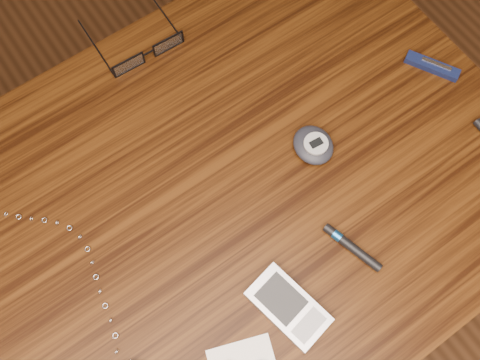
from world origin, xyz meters
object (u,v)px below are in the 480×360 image
(desk, at_px, (213,223))
(eyeglasses, at_px, (146,51))
(pda_phone, at_px, (288,307))
(pedometer, at_px, (313,145))
(pocket_knife, at_px, (432,66))

(desk, bearing_deg, eyeglasses, 77.75)
(pda_phone, height_order, pedometer, pedometer)
(eyeglasses, height_order, pocket_knife, eyeglasses)
(pedometer, bearing_deg, eyeglasses, 112.64)
(desk, height_order, pedometer, pedometer)
(pedometer, height_order, pocket_knife, pedometer)
(pda_phone, bearing_deg, desk, 91.23)
(desk, relative_size, pda_phone, 8.06)
(pda_phone, relative_size, pocket_knife, 1.40)
(eyeglasses, bearing_deg, pedometer, -67.36)
(eyeglasses, xyz_separation_m, pda_phone, (-0.06, -0.47, -0.00))
(pda_phone, bearing_deg, pedometer, 44.19)
(desk, distance_m, pocket_knife, 0.45)
(pedometer, relative_size, pocket_knife, 0.84)
(desk, xyz_separation_m, pda_phone, (0.00, -0.19, 0.11))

